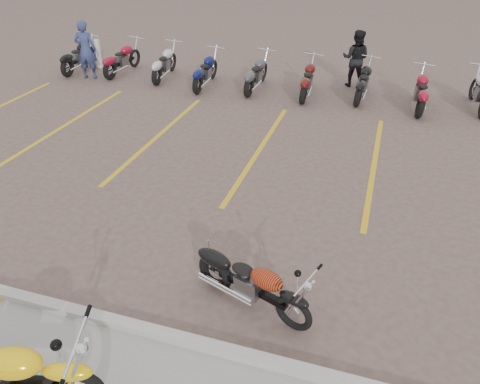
# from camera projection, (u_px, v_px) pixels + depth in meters

# --- Properties ---
(ground) EXTENTS (100.00, 100.00, 0.00)m
(ground) POSITION_uv_depth(u_px,v_px,m) (197.00, 247.00, 8.06)
(ground) COLOR #715A50
(ground) RESTS_ON ground
(curb) EXTENTS (60.00, 0.18, 0.12)m
(curb) POSITION_uv_depth(u_px,v_px,m) (141.00, 329.00, 6.40)
(curb) COLOR #ADAAA3
(curb) RESTS_ON ground
(parking_stripes) EXTENTS (38.00, 5.50, 0.01)m
(parking_stripes) POSITION_uv_depth(u_px,v_px,m) (260.00, 149.00, 11.32)
(parking_stripes) COLOR gold
(parking_stripes) RESTS_ON ground
(flame_cruiser) EXTENTS (1.90, 0.78, 0.81)m
(flame_cruiser) POSITION_uv_depth(u_px,v_px,m) (250.00, 284.00, 6.67)
(flame_cruiser) COLOR black
(flame_cruiser) RESTS_ON ground
(person_a) EXTENTS (0.78, 0.60, 1.92)m
(person_a) POSITION_uv_depth(u_px,v_px,m) (86.00, 50.00, 15.66)
(person_a) COLOR navy
(person_a) RESTS_ON ground
(person_b) EXTENTS (0.93, 0.76, 1.79)m
(person_b) POSITION_uv_depth(u_px,v_px,m) (356.00, 59.00, 14.98)
(person_b) COLOR black
(person_b) RESTS_ON ground
(bollard) EXTENTS (0.18, 0.18, 1.00)m
(bollard) POSITION_uv_depth(u_px,v_px,m) (98.00, 54.00, 16.98)
(bollard) COLOR silver
(bollard) RESTS_ON ground
(bg_bike_row) EXTENTS (17.15, 2.00, 1.10)m
(bg_bike_row) POSITION_uv_depth(u_px,v_px,m) (307.00, 77.00, 14.41)
(bg_bike_row) COLOR black
(bg_bike_row) RESTS_ON ground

